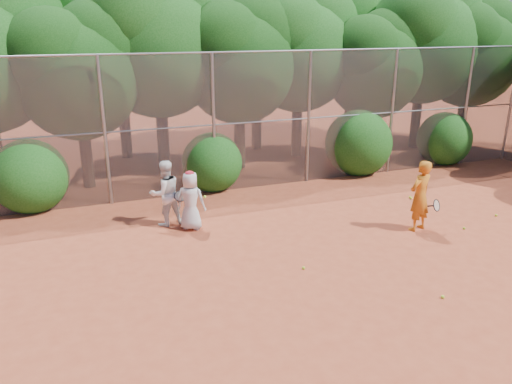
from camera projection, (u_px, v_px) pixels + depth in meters
name	position (u px, v px, depth m)	size (l,w,h in m)	color
ground	(347.00, 277.00, 9.87)	(80.00, 80.00, 0.00)	#9F3E23
fence_back	(243.00, 121.00, 14.49)	(20.05, 0.09, 4.03)	gray
tree_2	(78.00, 66.00, 14.21)	(3.99, 3.47, 5.47)	black
tree_3	(158.00, 35.00, 15.66)	(4.89, 4.26, 6.70)	black
tree_4	(240.00, 55.00, 16.14)	(4.19, 3.64, 5.73)	black
tree_5	(300.00, 44.00, 17.58)	(4.51, 3.92, 6.17)	black
tree_6	(375.00, 61.00, 17.69)	(3.86, 3.36, 5.29)	black
tree_7	(425.00, 36.00, 18.79)	(4.77, 4.14, 6.53)	black
tree_8	(471.00, 48.00, 19.32)	(4.25, 3.70, 5.82)	black
tree_10	(118.00, 27.00, 17.22)	(5.15, 4.48, 7.06)	black
tree_11	(258.00, 39.00, 18.64)	(4.64, 4.03, 6.35)	black
tree_12	(355.00, 29.00, 20.53)	(5.02, 4.37, 6.88)	black
bush_0	(29.00, 173.00, 13.18)	(2.00, 2.00, 2.00)	#134A12
bush_1	(212.00, 160.00, 14.84)	(1.80, 1.80, 1.80)	#134A12
bush_2	(359.00, 140.00, 16.41)	(2.20, 2.20, 2.20)	#134A12
bush_3	(445.00, 136.00, 17.60)	(1.90, 1.90, 1.90)	#134A12
player_yellow	(420.00, 196.00, 11.86)	(0.88, 0.61, 1.73)	orange
player_teen	(191.00, 200.00, 11.96)	(0.84, 0.76, 1.47)	silver
player_white	(165.00, 193.00, 12.19)	(0.92, 0.81, 1.64)	white
ball_0	(464.00, 228.00, 12.12)	(0.07, 0.07, 0.07)	#B7DF28
ball_1	(410.00, 197.00, 14.27)	(0.07, 0.07, 0.07)	#B7DF28
ball_2	(443.00, 297.00, 9.10)	(0.07, 0.07, 0.07)	#B7DF28
ball_3	(496.00, 215.00, 12.93)	(0.07, 0.07, 0.07)	#B7DF28
ball_4	(304.00, 268.00, 10.16)	(0.07, 0.07, 0.07)	#B7DF28
ball_5	(411.00, 198.00, 14.18)	(0.07, 0.07, 0.07)	#B7DF28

